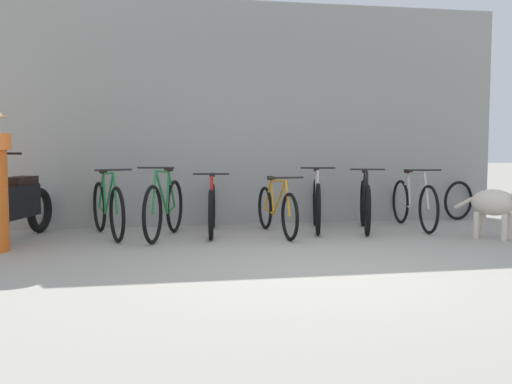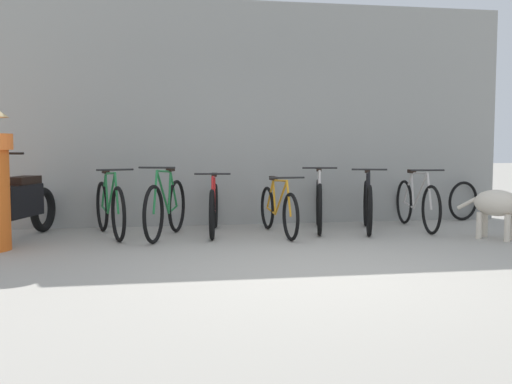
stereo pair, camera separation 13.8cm
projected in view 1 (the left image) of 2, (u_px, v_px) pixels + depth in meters
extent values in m
plane|color=#9E998E|center=(326.00, 272.00, 5.60)|extent=(60.00, 60.00, 0.00)
cube|color=gray|center=(254.00, 114.00, 8.97)|extent=(7.64, 0.20, 3.29)
torus|color=black|center=(117.00, 214.00, 7.27)|extent=(0.23, 0.67, 0.69)
torus|color=black|center=(99.00, 207.00, 8.17)|extent=(0.23, 0.67, 0.69)
cylinder|color=#1E7238|center=(109.00, 194.00, 7.60)|extent=(0.16, 0.49, 0.57)
cylinder|color=#1E7238|center=(104.00, 193.00, 7.86)|extent=(0.06, 0.13, 0.52)
cylinder|color=#1E7238|center=(108.00, 173.00, 7.63)|extent=(0.18, 0.57, 0.06)
cylinder|color=#1E7238|center=(102.00, 210.00, 8.01)|extent=(0.13, 0.38, 0.08)
cylinder|color=#1E7238|center=(101.00, 191.00, 8.03)|extent=(0.11, 0.30, 0.48)
cylinder|color=#1E7238|center=(115.00, 194.00, 7.32)|extent=(0.07, 0.18, 0.51)
cube|color=black|center=(103.00, 172.00, 7.89)|extent=(0.12, 0.19, 0.05)
cylinder|color=black|center=(113.00, 170.00, 7.36)|extent=(0.45, 0.15, 0.02)
torus|color=black|center=(153.00, 215.00, 7.15)|extent=(0.27, 0.69, 0.71)
torus|color=black|center=(175.00, 206.00, 8.11)|extent=(0.27, 0.69, 0.71)
cylinder|color=#1E7238|center=(162.00, 193.00, 7.51)|extent=(0.18, 0.47, 0.59)
cylinder|color=#1E7238|center=(168.00, 192.00, 7.79)|extent=(0.07, 0.13, 0.54)
cylinder|color=#1E7238|center=(162.00, 171.00, 7.53)|extent=(0.21, 0.54, 0.06)
cylinder|color=#1E7238|center=(171.00, 210.00, 7.94)|extent=(0.14, 0.36, 0.08)
cylinder|color=#1E7238|center=(172.00, 189.00, 7.96)|extent=(0.12, 0.29, 0.49)
cylinder|color=#1E7238|center=(154.00, 193.00, 7.21)|extent=(0.08, 0.17, 0.52)
cube|color=black|center=(169.00, 170.00, 7.81)|extent=(0.12, 0.19, 0.05)
cylinder|color=black|center=(156.00, 168.00, 7.25)|extent=(0.44, 0.17, 0.02)
torus|color=black|center=(211.00, 215.00, 7.45)|extent=(0.14, 0.64, 0.64)
torus|color=black|center=(213.00, 206.00, 8.54)|extent=(0.14, 0.64, 0.64)
cylinder|color=red|center=(212.00, 195.00, 7.86)|extent=(0.10, 0.54, 0.53)
cylinder|color=red|center=(212.00, 195.00, 8.17)|extent=(0.05, 0.14, 0.48)
cylinder|color=red|center=(212.00, 177.00, 7.89)|extent=(0.11, 0.63, 0.06)
cylinder|color=red|center=(213.00, 209.00, 8.34)|extent=(0.08, 0.41, 0.08)
cylinder|color=red|center=(212.00, 192.00, 8.37)|extent=(0.07, 0.32, 0.45)
cylinder|color=red|center=(211.00, 196.00, 7.51)|extent=(0.05, 0.19, 0.47)
cube|color=black|center=(212.00, 175.00, 8.20)|extent=(0.09, 0.19, 0.05)
cylinder|color=black|center=(211.00, 174.00, 7.57)|extent=(0.46, 0.09, 0.02)
torus|color=black|center=(290.00, 217.00, 7.40)|extent=(0.09, 0.60, 0.60)
torus|color=black|center=(265.00, 208.00, 8.44)|extent=(0.09, 0.60, 0.60)
cylinder|color=orange|center=(279.00, 198.00, 7.79)|extent=(0.07, 0.53, 0.50)
cylinder|color=orange|center=(272.00, 197.00, 8.09)|extent=(0.04, 0.14, 0.46)
cylinder|color=orange|center=(278.00, 181.00, 7.82)|extent=(0.08, 0.62, 0.06)
cylinder|color=orange|center=(269.00, 211.00, 8.24)|extent=(0.06, 0.41, 0.07)
cylinder|color=orange|center=(268.00, 194.00, 8.28)|extent=(0.05, 0.32, 0.42)
cylinder|color=orange|center=(288.00, 199.00, 7.46)|extent=(0.04, 0.19, 0.44)
cube|color=black|center=(271.00, 178.00, 8.12)|extent=(0.08, 0.19, 0.05)
cylinder|color=black|center=(286.00, 178.00, 7.52)|extent=(0.46, 0.06, 0.02)
torus|color=black|center=(318.00, 209.00, 7.83)|extent=(0.22, 0.68, 0.69)
torus|color=black|center=(315.00, 202.00, 8.80)|extent=(0.22, 0.68, 0.69)
cylinder|color=beige|center=(317.00, 190.00, 8.19)|extent=(0.15, 0.48, 0.57)
cylinder|color=beige|center=(316.00, 190.00, 8.47)|extent=(0.06, 0.13, 0.52)
cylinder|color=beige|center=(317.00, 171.00, 8.22)|extent=(0.17, 0.55, 0.06)
cylinder|color=beige|center=(316.00, 205.00, 8.62)|extent=(0.12, 0.36, 0.08)
cylinder|color=beige|center=(316.00, 187.00, 8.65)|extent=(0.10, 0.29, 0.48)
cylinder|color=beige|center=(318.00, 190.00, 7.88)|extent=(0.07, 0.17, 0.51)
cube|color=black|center=(316.00, 169.00, 8.49)|extent=(0.11, 0.19, 0.05)
cylinder|color=black|center=(318.00, 168.00, 7.93)|extent=(0.45, 0.14, 0.02)
torus|color=black|center=(367.00, 210.00, 7.80)|extent=(0.26, 0.66, 0.67)
torus|color=black|center=(363.00, 203.00, 8.75)|extent=(0.26, 0.66, 0.67)
cylinder|color=black|center=(366.00, 191.00, 8.15)|extent=(0.17, 0.47, 0.56)
cylinder|color=black|center=(365.00, 191.00, 8.42)|extent=(0.06, 0.13, 0.51)
cylinder|color=black|center=(366.00, 173.00, 8.18)|extent=(0.20, 0.54, 0.06)
cylinder|color=black|center=(364.00, 206.00, 8.57)|extent=(0.14, 0.36, 0.08)
cylinder|color=black|center=(364.00, 188.00, 8.60)|extent=(0.11, 0.28, 0.47)
cylinder|color=black|center=(367.00, 191.00, 7.85)|extent=(0.08, 0.17, 0.50)
cube|color=black|center=(365.00, 171.00, 8.45)|extent=(0.12, 0.19, 0.05)
cylinder|color=black|center=(367.00, 169.00, 7.90)|extent=(0.45, 0.16, 0.02)
torus|color=black|center=(429.00, 209.00, 7.97)|extent=(0.10, 0.66, 0.66)
torus|color=black|center=(400.00, 202.00, 9.05)|extent=(0.10, 0.66, 0.66)
cylinder|color=beige|center=(417.00, 191.00, 8.37)|extent=(0.07, 0.54, 0.55)
cylinder|color=beige|center=(409.00, 190.00, 8.68)|extent=(0.04, 0.14, 0.50)
cylinder|color=beige|center=(416.00, 173.00, 8.40)|extent=(0.08, 0.63, 0.06)
cylinder|color=beige|center=(405.00, 205.00, 8.85)|extent=(0.06, 0.41, 0.08)
cylinder|color=beige|center=(404.00, 188.00, 8.88)|extent=(0.06, 0.33, 0.46)
cylinder|color=beige|center=(427.00, 191.00, 8.03)|extent=(0.04, 0.19, 0.49)
cube|color=black|center=(408.00, 171.00, 8.71)|extent=(0.09, 0.19, 0.05)
cylinder|color=black|center=(425.00, 170.00, 8.09)|extent=(0.46, 0.06, 0.02)
torus|color=black|center=(40.00, 210.00, 8.08)|extent=(0.28, 0.62, 0.61)
cube|color=black|center=(15.00, 201.00, 7.42)|extent=(0.50, 0.86, 0.40)
cube|color=black|center=(20.00, 181.00, 7.55)|extent=(0.38, 0.57, 0.10)
ellipsoid|color=beige|center=(493.00, 202.00, 7.56)|extent=(0.61, 0.65, 0.33)
cylinder|color=beige|center=(510.00, 226.00, 7.54)|extent=(0.10, 0.10, 0.34)
cylinder|color=beige|center=(504.00, 227.00, 7.40)|extent=(0.10, 0.10, 0.34)
cylinder|color=beige|center=(482.00, 223.00, 7.77)|extent=(0.10, 0.10, 0.34)
cylinder|color=beige|center=(476.00, 225.00, 7.64)|extent=(0.10, 0.10, 0.34)
cylinder|color=beige|center=(464.00, 203.00, 7.82)|extent=(0.19, 0.23, 0.18)
torus|color=black|center=(458.00, 201.00, 9.45)|extent=(0.60, 0.23, 0.62)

